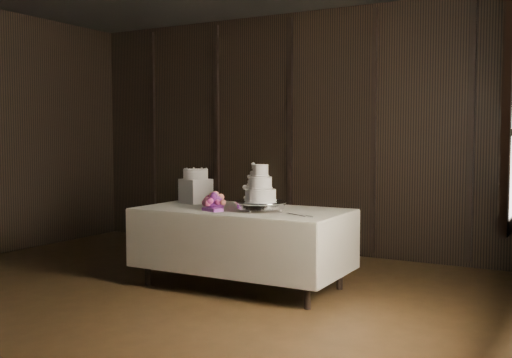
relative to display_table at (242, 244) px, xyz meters
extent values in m
cube|color=black|center=(-0.45, -1.52, -0.44)|extent=(6.04, 7.04, 0.04)
cube|color=black|center=(-0.45, 2.00, 1.08)|extent=(6.04, 0.04, 3.04)
cube|color=silver|center=(0.00, 0.00, 0.34)|extent=(1.99, 1.04, 0.01)
cube|color=white|center=(0.00, 0.00, -0.06)|extent=(1.83, 0.92, 0.71)
cylinder|color=silver|center=(0.24, -0.08, 0.39)|extent=(0.52, 0.52, 0.09)
cylinder|color=white|center=(0.24, -0.08, 0.49)|extent=(0.28, 0.28, 0.11)
cylinder|color=white|center=(0.24, -0.08, 0.60)|extent=(0.21, 0.21, 0.11)
cylinder|color=white|center=(0.24, -0.08, 0.72)|extent=(0.14, 0.14, 0.11)
cube|color=white|center=(-0.68, 0.20, 0.47)|extent=(0.33, 0.33, 0.25)
cylinder|color=white|center=(-0.68, 0.20, 0.64)|extent=(0.31, 0.31, 0.10)
cube|color=silver|center=(0.67, -0.20, 0.35)|extent=(0.34, 0.20, 0.01)
camera|label=1|loc=(2.89, -4.89, 1.03)|focal=42.00mm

